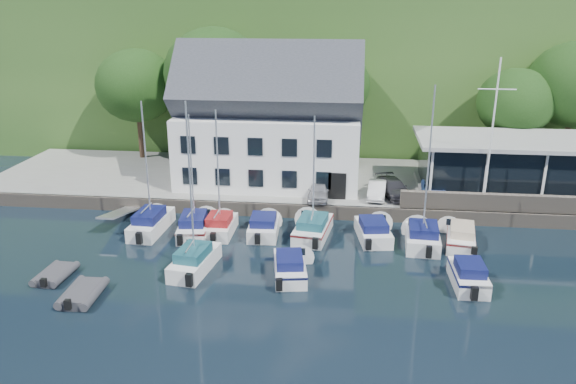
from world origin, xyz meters
name	(u,v)px	position (x,y,z in m)	size (l,w,h in m)	color
ground	(357,297)	(0.00, 0.00, 0.00)	(180.00, 180.00, 0.00)	black
quay	(357,185)	(0.00, 17.50, 0.50)	(60.00, 13.00, 1.00)	gray
quay_face	(357,214)	(0.00, 11.00, 0.50)	(60.00, 0.30, 1.00)	#6A6055
hillside	(358,47)	(0.00, 62.00, 8.00)	(160.00, 75.00, 16.00)	#2B511E
harbor_building	(270,127)	(-7.00, 16.50, 5.35)	(14.40, 8.20, 8.70)	white
club_pavilion	(504,164)	(11.00, 16.00, 3.05)	(13.20, 7.20, 4.10)	black
seawall	(533,204)	(12.00, 11.40, 1.60)	(18.00, 0.50, 1.20)	#6A6055
gangway	(123,221)	(-16.50, 9.00, 0.00)	(1.20, 6.00, 1.40)	silver
car_silver	(319,190)	(-2.83, 12.46, 1.63)	(1.50, 3.73, 1.27)	#ACADB1
car_white	(377,190)	(1.43, 13.25, 1.59)	(1.25, 3.60, 1.18)	beige
car_dgrey	(393,188)	(2.66, 13.74, 1.62)	(1.74, 4.27, 1.24)	#303035
car_blue	(434,189)	(5.61, 13.67, 1.63)	(1.46, 3.70, 1.27)	#314C95
flagpole	(492,135)	(8.85, 12.06, 6.18)	(2.49, 0.20, 10.36)	white
tree_0	(138,104)	(-19.82, 22.10, 5.93)	(7.21, 7.21, 9.85)	black
tree_1	(215,96)	(-12.55, 21.55, 6.89)	(8.62, 8.62, 11.78)	black
tree_2	(327,105)	(-2.84, 22.57, 6.09)	(7.44, 7.44, 10.17)	black
tree_4	(513,120)	(12.88, 21.80, 5.31)	(6.30, 6.30, 8.61)	black
tree_5	(572,107)	(17.72, 22.71, 6.38)	(7.87, 7.87, 10.76)	black
boat_r1_0	(146,163)	(-13.84, 7.42, 4.80)	(1.94, 6.71, 9.60)	white
boat_r1_1	(192,170)	(-10.82, 7.39, 4.43)	(2.04, 6.32, 8.86)	white
boat_r1_2	(218,173)	(-9.12, 7.57, 4.28)	(1.93, 5.15, 8.55)	white
boat_r1_3	(264,224)	(-6.19, 7.75, 0.70)	(2.08, 5.23, 1.40)	white
boat_r1_4	(314,172)	(-2.92, 7.80, 4.46)	(2.18, 6.32, 8.92)	white
boat_r1_5	(373,229)	(1.04, 7.85, 0.70)	(2.08, 5.69, 1.39)	white
boat_r1_6	(428,175)	(4.12, 7.08, 4.70)	(2.27, 5.74, 9.39)	white
boat_r1_7	(461,234)	(6.60, 7.64, 0.68)	(1.85, 6.14, 1.36)	white
boat_r2_1	(191,195)	(-9.37, 2.13, 4.63)	(1.92, 6.10, 9.26)	white
boat_r2_2	(290,264)	(-3.82, 2.05, 0.69)	(1.89, 5.53, 1.38)	white
boat_r2_4	(469,273)	(6.03, 2.00, 0.75)	(1.84, 5.08, 1.50)	white
dinghy_0	(55,273)	(-16.93, 0.22, 0.33)	(1.68, 2.79, 0.65)	#38373C
dinghy_1	(83,292)	(-14.37, -1.73, 0.37)	(1.90, 3.17, 0.74)	#38373C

